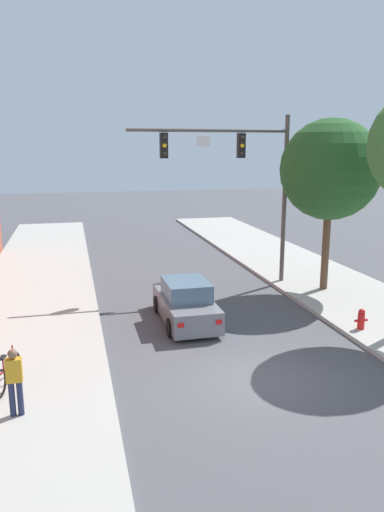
% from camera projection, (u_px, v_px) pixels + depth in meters
% --- Properties ---
extents(ground_plane, '(120.00, 120.00, 0.00)m').
position_uv_depth(ground_plane, '(261.00, 381.00, 13.44)').
color(ground_plane, '#4C4C51').
extents(sidewalk_left, '(5.00, 60.00, 0.15)m').
position_uv_depth(sidewalk_left, '(10.00, 408.00, 11.91)').
color(sidewalk_left, '#A8A59E').
rests_on(sidewalk_left, ground).
extents(traffic_signal_mast, '(7.19, 0.38, 7.50)m').
position_uv_depth(traffic_signal_mast, '(242.00, 168.00, 21.46)').
color(traffic_signal_mast, '#514C47').
rests_on(traffic_signal_mast, sidewalk_right).
extents(car_lead_grey, '(1.84, 4.24, 1.60)m').
position_uv_depth(car_lead_grey, '(185.00, 303.00, 17.84)').
color(car_lead_grey, slate).
rests_on(car_lead_grey, ground).
extents(pedestrian_sidewalk_left_walker, '(0.36, 0.22, 1.64)m').
position_uv_depth(pedestrian_sidewalk_left_walker, '(15.00, 379.00, 11.26)').
color(pedestrian_sidewalk_left_walker, '#232847').
rests_on(pedestrian_sidewalk_left_walker, sidewalk_left).
extents(bicycle_leaning, '(0.48, 1.73, 0.98)m').
position_uv_depth(bicycle_leaning, '(8.00, 373.00, 12.71)').
color(bicycle_leaning, black).
rests_on(bicycle_leaning, sidewalk_left).
extents(fire_hydrant, '(0.48, 0.24, 0.72)m').
position_uv_depth(fire_hydrant, '(361.00, 319.00, 16.83)').
color(fire_hydrant, red).
rests_on(fire_hydrant, sidewalk_right).
extents(street_tree_second, '(4.24, 4.24, 7.32)m').
position_uv_depth(street_tree_second, '(330.00, 170.00, 20.60)').
color(street_tree_second, brown).
rests_on(street_tree_second, sidewalk_right).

